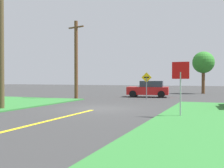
# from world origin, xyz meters

# --- Properties ---
(ground_plane) EXTENTS (120.00, 120.00, 0.00)m
(ground_plane) POSITION_xyz_m (0.00, 0.00, 0.00)
(ground_plane) COLOR #353535
(lane_stripe_center) EXTENTS (0.20, 14.00, 0.01)m
(lane_stripe_center) POSITION_xyz_m (0.00, -8.00, 0.01)
(lane_stripe_center) COLOR yellow
(lane_stripe_center) RESTS_ON ground
(stop_sign) EXTENTS (0.81, 0.07, 2.62)m
(stop_sign) POSITION_xyz_m (5.15, -2.11, 1.87)
(stop_sign) COLOR #9EA0A8
(stop_sign) RESTS_ON ground
(car_approaching_junction) EXTENTS (4.26, 2.61, 1.62)m
(car_approaching_junction) POSITION_xyz_m (0.32, 11.48, 0.81)
(car_approaching_junction) COLOR red
(car_approaching_junction) RESTS_ON ground
(utility_pole_near) EXTENTS (1.80, 0.33, 8.85)m
(utility_pole_near) POSITION_xyz_m (-5.15, -2.66, 4.53)
(utility_pole_near) COLOR #4E4026
(utility_pole_near) RESTS_ON ground
(utility_pole_mid) EXTENTS (1.77, 0.59, 7.10)m
(utility_pole_mid) POSITION_xyz_m (-5.35, 6.80, 3.65)
(utility_pole_mid) COLOR brown
(utility_pole_mid) RESTS_ON ground
(direction_sign) EXTENTS (0.90, 0.14, 2.40)m
(direction_sign) POSITION_xyz_m (0.84, 8.42, 1.49)
(direction_sign) COLOR slate
(direction_sign) RESTS_ON ground
(oak_tree_left) EXTENTS (2.67, 2.67, 5.19)m
(oak_tree_left) POSITION_xyz_m (5.02, 20.18, 3.80)
(oak_tree_left) COLOR brown
(oak_tree_left) RESTS_ON ground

